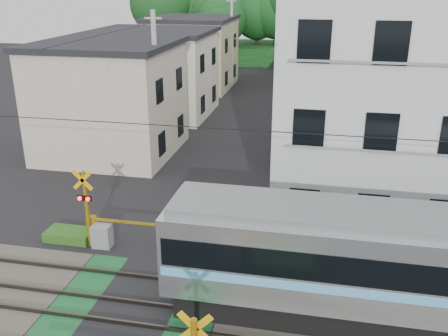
# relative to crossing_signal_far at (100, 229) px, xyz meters

# --- Properties ---
(ground) EXTENTS (120.00, 120.00, 0.00)m
(ground) POSITION_rel_crossing_signal_far_xyz_m (2.59, -3.65, -0.71)
(ground) COLOR black
(track_bed) EXTENTS (120.00, 120.00, 0.14)m
(track_bed) POSITION_rel_crossing_signal_far_xyz_m (2.59, -3.65, -0.67)
(track_bed) COLOR #47423A
(track_bed) RESTS_ON ground
(crossing_signal_far) EXTENTS (4.74, 0.65, 3.09)m
(crossing_signal_far) POSITION_rel_crossing_signal_far_xyz_m (0.00, 0.00, 0.00)
(crossing_signal_far) COLOR #F1AE0C
(crossing_signal_far) RESTS_ON ground
(apartment_block) EXTENTS (10.20, 8.36, 9.30)m
(apartment_block) POSITION_rel_crossing_signal_far_xyz_m (11.09, 5.84, 3.94)
(apartment_block) COLOR silver
(apartment_block) RESTS_ON ground
(houses_row) EXTENTS (22.07, 31.35, 6.80)m
(houses_row) POSITION_rel_crossing_signal_far_xyz_m (2.84, 22.27, 2.53)
(houses_row) COLOR beige
(houses_row) RESTS_ON ground
(tree_hill) EXTENTS (40.00, 13.46, 10.81)m
(tree_hill) POSITION_rel_crossing_signal_far_xyz_m (3.18, 44.65, 4.63)
(tree_hill) COLOR #18491C
(tree_hill) RESTS_ON ground
(catenary) EXTENTS (60.00, 5.04, 7.00)m
(catenary) POSITION_rel_crossing_signal_far_xyz_m (8.59, -3.62, 2.98)
(catenary) COLOR #2D2D33
(catenary) RESTS_ON ground
(utility_poles) EXTENTS (7.90, 42.00, 8.00)m
(utility_poles) POSITION_rel_crossing_signal_far_xyz_m (1.53, 19.35, 3.37)
(utility_poles) COLOR #A5A5A0
(utility_poles) RESTS_ON ground
(pedestrian) EXTENTS (0.71, 0.56, 1.72)m
(pedestrian) POSITION_rel_crossing_signal_far_xyz_m (3.57, 30.96, 0.15)
(pedestrian) COLOR black
(pedestrian) RESTS_ON ground
(weed_patches) EXTENTS (10.25, 8.80, 0.40)m
(weed_patches) POSITION_rel_crossing_signal_far_xyz_m (4.34, -3.74, -0.53)
(weed_patches) COLOR #2D5E1E
(weed_patches) RESTS_ON ground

